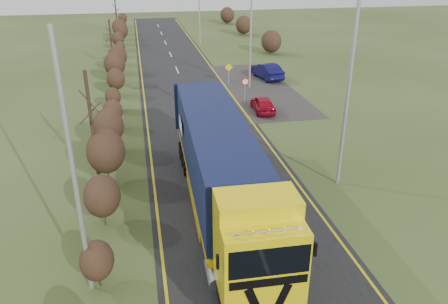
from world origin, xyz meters
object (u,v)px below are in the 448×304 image
car_red_hatchback (263,104)px  speed_sign (245,86)px  lorry (220,166)px  streetlight_near (347,76)px  car_blue_sedan (267,71)px

car_red_hatchback → speed_sign: size_ratio=1.63×
speed_sign → car_red_hatchback: bearing=-65.8°
lorry → car_red_hatchback: 14.93m
streetlight_near → speed_sign: bearing=96.0°
lorry → car_blue_sedan: (9.00, 23.01, -1.71)m
lorry → car_blue_sedan: bearing=70.2°
car_blue_sedan → streetlight_near: size_ratio=0.44×
lorry → speed_sign: 16.43m
car_blue_sedan → lorry: bearing=58.8°
car_red_hatchback → speed_sign: (-0.91, 2.04, 0.90)m
car_red_hatchback → car_blue_sedan: car_blue_sedan is taller
car_red_hatchback → car_blue_sedan: size_ratio=0.78×
lorry → speed_sign: lorry is taller
car_red_hatchback → car_blue_sedan: bearing=-105.0°
streetlight_near → car_red_hatchback: bearing=92.6°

